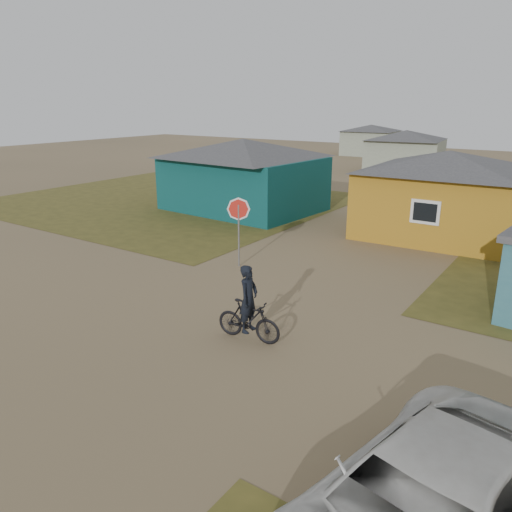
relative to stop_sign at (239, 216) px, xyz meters
The scene contains 8 objects.
ground 5.98m from the stop_sign, 62.51° to the right, with size 120.00×120.00×0.00m, color olive.
grass_nw 14.03m from the stop_sign, 144.98° to the left, with size 20.00×18.00×0.00m, color brown.
house_teal 10.32m from the stop_sign, 124.77° to the left, with size 8.93×7.08×4.00m.
house_yellow 10.33m from the stop_sign, 60.33° to the left, with size 7.72×6.76×3.90m.
house_pale_west 29.17m from the stop_sign, 96.67° to the left, with size 7.04×6.15×3.60m.
house_pale_north 42.53m from the stop_sign, 105.53° to the left, with size 6.28×5.81×3.40m.
stop_sign is the anchor object (origin of this frame).
cyclist 6.23m from the stop_sign, 51.44° to the right, with size 1.86×0.70×2.05m.
Camera 1 is at (8.06, -9.47, 6.02)m, focal length 35.00 mm.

